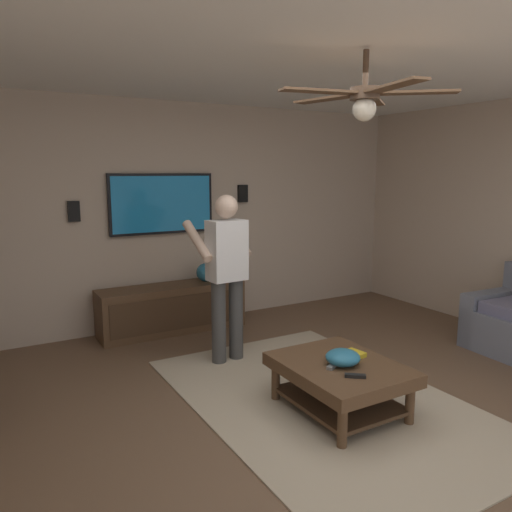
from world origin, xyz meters
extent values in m
plane|color=brown|center=(0.00, 0.00, 0.00)|extent=(7.69, 7.69, 0.00)
cube|color=#BCA893|center=(3.06, 0.00, 1.33)|extent=(0.10, 6.61, 2.67)
cube|color=white|center=(0.00, 0.00, 2.72)|extent=(6.23, 6.61, 0.10)
cube|color=tan|center=(0.39, -0.23, 0.01)|extent=(3.01, 1.96, 0.01)
cube|color=slate|center=(0.60, -2.71, 0.29)|extent=(0.24, 0.85, 0.58)
cube|color=#513823|center=(0.19, -0.23, 0.35)|extent=(1.00, 0.80, 0.10)
cylinder|color=#513823|center=(0.61, -0.55, 0.15)|extent=(0.07, 0.07, 0.30)
cylinder|color=#513823|center=(0.61, 0.09, 0.15)|extent=(0.07, 0.07, 0.30)
cylinder|color=#513823|center=(-0.23, -0.55, 0.15)|extent=(0.07, 0.07, 0.30)
cylinder|color=#513823|center=(-0.23, 0.09, 0.15)|extent=(0.07, 0.07, 0.30)
cube|color=#452F1E|center=(0.19, -0.23, 0.10)|extent=(0.88, 0.68, 0.03)
cube|color=#513823|center=(2.73, 0.18, 0.28)|extent=(0.44, 1.70, 0.55)
cube|color=#412C1C|center=(2.51, 0.18, 0.28)|extent=(0.01, 1.56, 0.39)
cube|color=black|center=(2.97, 0.18, 1.48)|extent=(0.05, 1.25, 0.71)
cube|color=#1C81C9|center=(2.95, 0.18, 1.48)|extent=(0.01, 1.19, 0.65)
cylinder|color=#3F3F3F|center=(1.58, -0.06, 0.41)|extent=(0.14, 0.14, 0.82)
cylinder|color=#3F3F3F|center=(1.56, 0.14, 0.41)|extent=(0.14, 0.14, 0.82)
cube|color=white|center=(1.57, 0.04, 1.11)|extent=(0.25, 0.38, 0.58)
sphere|color=beige|center=(1.57, 0.04, 1.53)|extent=(0.22, 0.22, 0.22)
cylinder|color=beige|center=(1.77, -0.16, 1.20)|extent=(0.48, 0.13, 0.37)
cylinder|color=beige|center=(1.73, 0.28, 1.20)|extent=(0.48, 0.13, 0.37)
cube|color=white|center=(1.95, 0.08, 1.10)|extent=(0.04, 0.05, 0.16)
ellipsoid|color=teal|center=(0.15, -0.22, 0.46)|extent=(0.26, 0.26, 0.12)
cube|color=white|center=(0.20, -0.22, 0.41)|extent=(0.16, 0.10, 0.02)
cube|color=black|center=(-0.08, -0.15, 0.41)|extent=(0.13, 0.15, 0.02)
cube|color=slate|center=(0.15, -0.13, 0.41)|extent=(0.11, 0.15, 0.02)
cube|color=gold|center=(0.24, -0.37, 0.42)|extent=(0.19, 0.24, 0.04)
sphere|color=teal|center=(2.73, -0.25, 0.66)|extent=(0.22, 0.22, 0.22)
cube|color=black|center=(2.98, -0.90, 1.58)|extent=(0.06, 0.12, 0.22)
cube|color=black|center=(2.98, 1.17, 1.43)|extent=(0.06, 0.12, 0.22)
cylinder|color=#4C3828|center=(-0.01, -0.21, 2.51)|extent=(0.04, 0.04, 0.28)
cylinder|color=#4C3828|center=(-0.01, -0.21, 2.37)|extent=(0.20, 0.20, 0.08)
sphere|color=silver|center=(-0.01, -0.21, 2.27)|extent=(0.16, 0.16, 0.16)
cube|color=brown|center=(0.31, -0.14, 2.37)|extent=(0.57, 0.24, 0.02)
cube|color=brown|center=(0.06, 0.10, 2.37)|extent=(0.23, 0.57, 0.02)
cube|color=brown|center=(-0.32, -0.15, 2.37)|extent=(0.57, 0.22, 0.02)
cube|color=brown|center=(-0.21, -0.46, 2.37)|extent=(0.45, 0.51, 0.02)
cube|color=brown|center=(0.20, -0.46, 2.37)|extent=(0.44, 0.51, 0.02)
camera|label=1|loc=(-2.62, 2.14, 1.85)|focal=34.77mm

